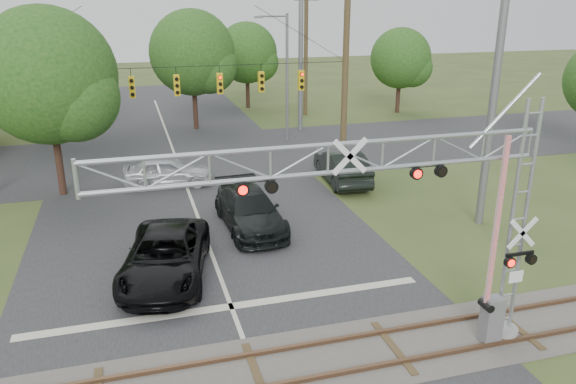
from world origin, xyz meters
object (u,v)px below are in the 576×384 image
object	(u,v)px
sedan_silver	(168,171)
streetlight	(285,71)
traffic_signal_span	(193,74)
car_dark	(250,210)
pickup_black	(165,256)
crossing_gantry	(409,208)

from	to	relation	value
sedan_silver	streetlight	bearing A→B (deg)	-40.38
traffic_signal_span	car_dark	world-z (taller)	traffic_signal_span
car_dark	streetlight	world-z (taller)	streetlight
pickup_black	sedan_silver	distance (m)	10.52
pickup_black	sedan_silver	world-z (taller)	pickup_black
sedan_silver	streetlight	xyz separation A→B (m)	(8.58, 7.81, 3.94)
crossing_gantry	streetlight	bearing A→B (deg)	81.37
pickup_black	car_dark	bearing A→B (deg)	56.08
traffic_signal_span	streetlight	xyz separation A→B (m)	(6.85, 6.42, -0.88)
crossing_gantry	traffic_signal_span	bearing A→B (deg)	99.55
traffic_signal_span	streetlight	size ratio (longest dim) A/B	2.29
car_dark	traffic_signal_span	bearing A→B (deg)	95.61
car_dark	sedan_silver	world-z (taller)	car_dark
car_dark	pickup_black	bearing A→B (deg)	-138.59
crossing_gantry	streetlight	size ratio (longest dim) A/B	1.38
traffic_signal_span	streetlight	world-z (taller)	traffic_signal_span
crossing_gantry	pickup_black	size ratio (longest dim) A/B	1.96
crossing_gantry	pickup_black	world-z (taller)	crossing_gantry
crossing_gantry	pickup_black	bearing A→B (deg)	131.70
streetlight	traffic_signal_span	bearing A→B (deg)	-136.86
crossing_gantry	traffic_signal_span	world-z (taller)	traffic_signal_span
pickup_black	car_dark	xyz separation A→B (m)	(3.83, 3.65, -0.02)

